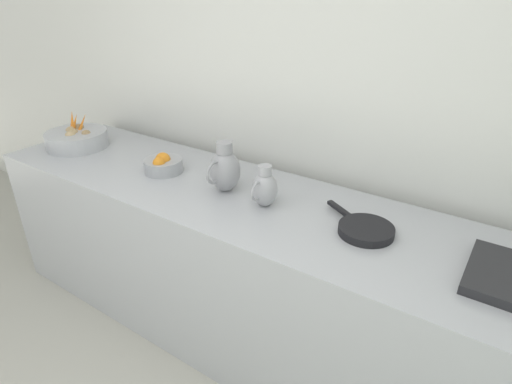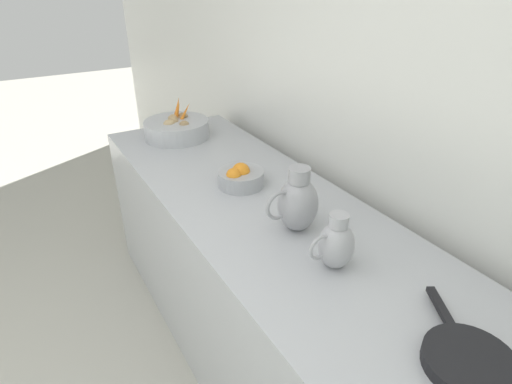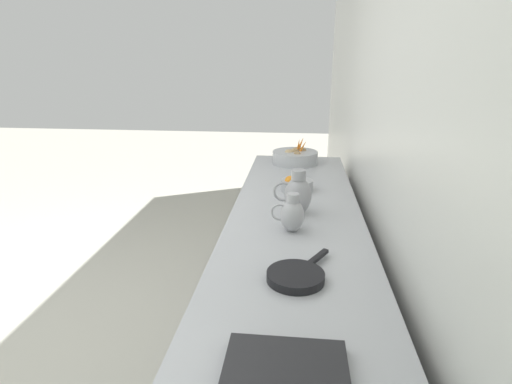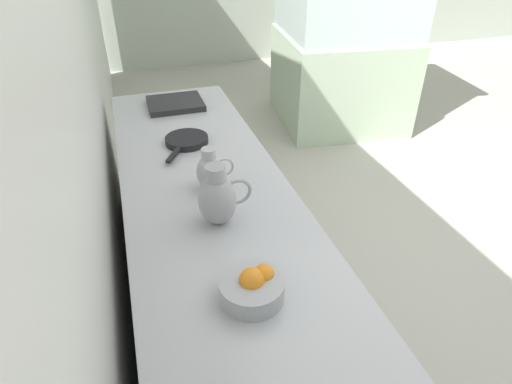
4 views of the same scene
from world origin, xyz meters
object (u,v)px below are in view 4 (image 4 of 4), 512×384
Objects in this scene: orange_bowl at (253,287)px; metal_pitcher_tall at (218,198)px; glass_block_booth at (346,13)px; metal_pitcher_short at (210,171)px; skillet_on_counter at (186,140)px.

metal_pitcher_tall is at bearing 91.27° from orange_bowl.
glass_block_booth reaches higher than orange_bowl.
orange_bowl is at bearing -88.73° from metal_pitcher_tall.
metal_pitcher_tall reaches higher than metal_pitcher_short.
orange_bowl is 0.67m from metal_pitcher_short.
metal_pitcher_tall reaches higher than skillet_on_counter.
skillet_on_counter is (-0.01, 1.15, -0.03)m from orange_bowl.
metal_pitcher_short is 2.99m from glass_block_booth.
glass_block_booth reaches higher than metal_pitcher_short.
glass_block_booth is (1.89, 1.86, 0.21)m from skillet_on_counter.
glass_block_booth is (1.88, 2.58, 0.11)m from metal_pitcher_tall.
skillet_on_counter is 2.66m from glass_block_booth.
skillet_on_counter is at bearing -135.47° from glass_block_booth.
metal_pitcher_short is at bearing -86.55° from skillet_on_counter.
orange_bowl is at bearing -91.27° from metal_pitcher_short.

